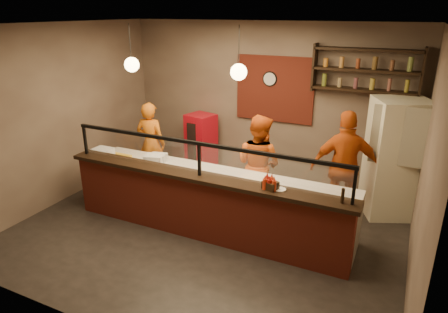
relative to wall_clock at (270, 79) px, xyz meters
The scene contains 29 objects.
floor 3.24m from the wall_clock, 92.33° to the right, with size 6.00×6.00×0.00m, color black.
ceiling 2.70m from the wall_clock, 92.33° to the right, with size 6.00×6.00×0.00m, color #3A332D.
wall_back 0.51m from the wall_clock, 158.20° to the left, with size 6.00×6.00×0.00m, color #7D6A5B.
wall_left 3.99m from the wall_clock, 141.57° to the right, with size 5.00×5.00×0.00m, color #7D6A5B.
wall_right 3.84m from the wall_clock, 40.31° to the right, with size 5.00×5.00×0.00m, color #7D6A5B.
wall_front 4.99m from the wall_clock, 91.16° to the right, with size 6.00×6.00×0.00m, color #7D6A5B.
brick_patch 0.22m from the wall_clock, ahead, with size 1.60×0.04×1.30m, color maroon.
service_counter 3.19m from the wall_clock, 92.08° to the right, with size 4.60×0.25×1.00m, color maroon.
counter_ledge 2.96m from the wall_clock, 92.08° to the right, with size 4.70×0.37×0.06m, color black.
worktop_cabinet 2.81m from the wall_clock, 92.53° to the right, with size 4.60×0.75×0.85m, color gray.
worktop 2.57m from the wall_clock, 92.53° to the right, with size 4.60×0.75×0.05m, color beige.
sneeze_guard 2.86m from the wall_clock, 92.08° to the right, with size 4.50×0.05×0.52m.
wall_shelving 1.83m from the wall_clock, ahead, with size 1.84×0.28×0.85m.
wall_clock is the anchor object (origin of this frame).
pendant_left 2.81m from the wall_clock, 125.30° to the right, with size 0.24×0.24×0.77m.
pendant_right 2.32m from the wall_clock, 82.44° to the right, with size 0.24×0.24×0.77m.
cook_left 2.72m from the wall_clock, 148.02° to the right, with size 0.61×0.40×1.68m, color orange.
cook_mid 1.98m from the wall_clock, 76.09° to the right, with size 0.85×0.66×1.76m, color #C94F12.
cook_right 2.43m from the wall_clock, 34.04° to the right, with size 1.11×0.46×1.90m, color #C44D12.
fridge 2.79m from the wall_clock, 13.76° to the right, with size 0.85×0.79×2.04m, color #EBE8C7.
red_cooler 2.06m from the wall_clock, 167.69° to the right, with size 0.55×0.51×1.29m, color #B00B1A.
pizza_dough 2.56m from the wall_clock, 75.20° to the right, with size 0.50×0.50×0.01m, color silver.
prep_tub_a 2.76m from the wall_clock, 119.22° to the right, with size 0.28×0.22×0.14m, color silver.
prep_tub_b 2.85m from the wall_clock, 118.20° to the right, with size 0.31×0.25×0.16m, color white.
prep_tub_c 3.51m from the wall_clock, 132.59° to the right, with size 0.33×0.27×0.17m, color white.
rolling_pin 3.21m from the wall_clock, 130.48° to the right, with size 0.06×0.06×0.35m, color yellow.
condiment_caddy 3.11m from the wall_clock, 69.78° to the right, with size 0.20×0.16×0.11m, color black.
pepper_mill 3.54m from the wall_clock, 54.25° to the right, with size 0.04×0.04×0.20m, color black.
small_plate 3.14m from the wall_clock, 67.20° to the right, with size 0.17×0.17×0.01m, color white.
Camera 1 is at (2.71, -5.12, 3.40)m, focal length 32.00 mm.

